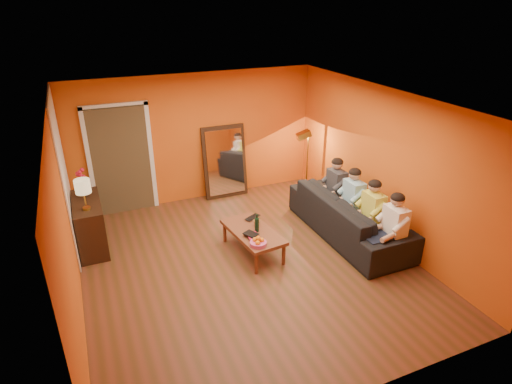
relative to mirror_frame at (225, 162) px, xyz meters
name	(u,v)px	position (x,y,z in m)	size (l,w,h in m)	color
room_shell	(239,181)	(-0.55, -2.26, 0.54)	(5.00, 5.50, 2.60)	brown
white_accent	(64,174)	(-3.04, -0.88, 0.54)	(0.02, 1.90, 2.58)	white
doorway_recess	(121,159)	(-2.05, 0.20, 0.29)	(1.06, 0.30, 2.10)	#3F2D19
door_jamb_left	(90,165)	(-2.62, 0.08, 0.29)	(0.08, 0.06, 2.20)	white
door_jamb_right	(151,157)	(-1.48, 0.08, 0.29)	(0.08, 0.06, 2.20)	white
door_header	(114,105)	(-2.05, 0.08, 1.36)	(1.22, 0.06, 0.08)	white
mirror_frame	(225,162)	(0.00, 0.00, 0.00)	(0.92, 0.06, 1.52)	#321C10
mirror_glass	(225,162)	(0.00, -0.04, 0.00)	(0.78, 0.02, 1.36)	white
sideboard	(90,224)	(-2.79, -1.08, -0.34)	(0.44, 1.18, 0.85)	#321C10
table_lamp	(84,195)	(-2.79, -1.38, 0.34)	(0.24, 0.24, 0.51)	beige
sofa	(349,215)	(1.45, -2.46, -0.38)	(1.02, 2.62, 0.76)	black
coffee_table	(253,241)	(-0.35, -2.34, -0.55)	(0.62, 1.22, 0.42)	brown
floor_lamp	(307,165)	(1.55, -0.75, -0.04)	(0.30, 0.24, 1.44)	gold
dog	(360,235)	(1.24, -3.08, -0.39)	(0.40, 0.63, 0.74)	#B07E4F
person_far_left	(394,229)	(1.58, -3.46, -0.15)	(0.70, 0.44, 1.22)	white
person_mid_left	(372,214)	(1.58, -2.91, -0.15)	(0.70, 0.44, 1.22)	#D1D246
person_mid_right	(353,200)	(1.58, -2.36, -0.15)	(0.70, 0.44, 1.22)	#94CAE5
person_far_right	(336,189)	(1.58, -1.81, -0.15)	(0.70, 0.44, 1.22)	#36363B
fruit_bowl	(258,241)	(-0.45, -2.79, -0.26)	(0.26, 0.26, 0.16)	#CB477F
wine_bottle	(257,223)	(-0.30, -2.39, -0.18)	(0.07, 0.07, 0.31)	black
tumbler	(257,223)	(-0.23, -2.22, -0.29)	(0.11, 0.11, 0.10)	#B27F3F
laptop	(255,218)	(-0.17, -1.99, -0.33)	(0.31, 0.20, 0.02)	black
book_lower	(247,238)	(-0.53, -2.54, -0.33)	(0.17, 0.23, 0.02)	#321C10
book_mid	(248,236)	(-0.52, -2.53, -0.31)	(0.17, 0.23, 0.02)	red
book_upper	(247,236)	(-0.53, -2.55, -0.29)	(0.17, 0.22, 0.02)	black
vase	(84,191)	(-2.79, -0.83, 0.19)	(0.18, 0.18, 0.19)	#321C10
flowers	(81,175)	(-2.79, -0.83, 0.47)	(0.17, 0.17, 0.51)	red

